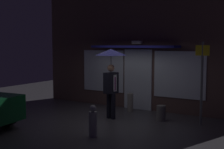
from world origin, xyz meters
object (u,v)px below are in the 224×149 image
person_with_umbrella (111,66)px  fire_hydrant (93,122)px  street_sign_post (202,78)px  sidewalk_bollard_2 (130,102)px  sidewalk_bollard (161,113)px

person_with_umbrella → fire_hydrant: (0.61, -1.88, -1.30)m
person_with_umbrella → street_sign_post: (2.69, 0.66, -0.30)m
street_sign_post → fire_hydrant: (-2.08, -2.54, -1.00)m
sidewalk_bollard_2 → person_with_umbrella: bearing=-92.1°
person_with_umbrella → street_sign_post: street_sign_post is taller
person_with_umbrella → sidewalk_bollard: person_with_umbrella is taller
street_sign_post → fire_hydrant: street_sign_post is taller
fire_hydrant → sidewalk_bollard_2: bearing=100.2°
sidewalk_bollard → sidewalk_bollard_2: (-1.43, 0.66, 0.09)m
sidewalk_bollard_2 → fire_hydrant: 3.17m
sidewalk_bollard_2 → fire_hydrant: bearing=-79.8°
sidewalk_bollard → fire_hydrant: size_ratio=0.58×
person_with_umbrella → fire_hydrant: person_with_umbrella is taller
person_with_umbrella → fire_hydrant: 2.37m
sidewalk_bollard_2 → fire_hydrant: size_ratio=0.79×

